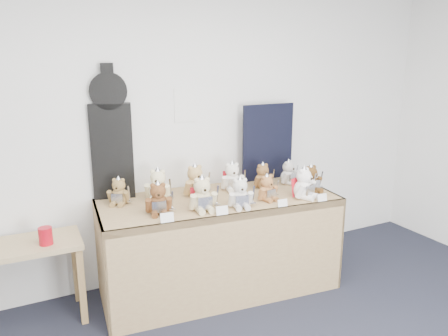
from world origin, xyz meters
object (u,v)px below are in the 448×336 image
teddy_front_centre (240,194)px  teddy_front_far_right (304,185)px  teddy_back_right (263,177)px  guitar_case (111,134)px  side_table (27,258)px  teddy_front_end (311,180)px  teddy_back_end (289,173)px  teddy_front_left (202,196)px  teddy_back_centre_right (232,178)px  teddy_back_centre_left (195,182)px  teddy_back_far_left (119,192)px  teddy_back_left (158,186)px  teddy_front_far_left (158,200)px  teddy_front_right (267,189)px  red_cup (46,236)px  display_table (221,221)px

teddy_front_centre → teddy_front_far_right: teddy_front_far_right is taller
teddy_back_right → guitar_case: bearing=163.4°
side_table → teddy_front_end: teddy_front_end is taller
teddy_back_end → teddy_front_left: bearing=178.1°
teddy_front_centre → teddy_back_right: bearing=52.9°
teddy_back_centre_right → teddy_back_end: 0.58m
teddy_front_end → teddy_back_centre_left: teddy_back_centre_left is taller
teddy_back_far_left → teddy_back_centre_left: bearing=24.1°
teddy_front_end → teddy_back_left: (-1.28, 0.39, 0.01)m
teddy_front_far_left → teddy_front_right: 0.92m
teddy_front_far_left → teddy_back_centre_right: (0.79, 0.29, 0.00)m
teddy_back_centre_right → teddy_back_right: 0.29m
teddy_front_far_right → teddy_front_right: bearing=140.3°
teddy_front_centre → teddy_front_end: teddy_front_centre is taller
red_cup → teddy_back_centre_right: bearing=2.4°
teddy_back_left → teddy_back_far_left: (-0.32, 0.04, -0.02)m
guitar_case → teddy_back_far_left: guitar_case is taller
red_cup → teddy_front_left: size_ratio=0.43×
guitar_case → teddy_front_right: size_ratio=4.54×
teddy_back_right → side_table: bearing=175.9°
teddy_back_left → teddy_back_centre_left: (0.32, -0.04, 0.00)m
side_table → teddy_front_far_left: (0.95, -0.31, 0.41)m
teddy_back_end → guitar_case: bearing=149.3°
teddy_front_left → red_cup: bearing=170.2°
teddy_front_end → teddy_back_far_left: 1.66m
teddy_front_left → teddy_front_right: bearing=3.9°
teddy_back_centre_left → teddy_back_right: teddy_back_centre_left is taller
guitar_case → teddy_front_far_left: guitar_case is taller
teddy_front_far_right → teddy_back_left: (-1.12, 0.51, 0.00)m
red_cup → teddy_back_end: size_ratio=0.52×
teddy_front_right → teddy_back_right: 0.35m
teddy_front_far_left → teddy_front_right: size_ratio=1.14×
guitar_case → teddy_back_far_left: bearing=-79.2°
teddy_back_right → teddy_front_far_right: bearing=-70.7°
teddy_front_end → teddy_front_far_left: bearing=169.1°
display_table → teddy_back_right: teddy_back_right is taller
teddy_front_far_left → teddy_back_right: teddy_front_far_left is taller
teddy_front_centre → teddy_back_centre_left: teddy_back_centre_left is taller
teddy_front_far_right → teddy_front_end: 0.20m
teddy_back_right → teddy_front_end: bearing=-44.4°
teddy_back_centre_left → teddy_back_end: size_ratio=1.23×
side_table → teddy_back_left: (1.05, 0.01, 0.42)m
teddy_front_end → teddy_back_end: (-0.03, 0.30, -0.01)m
side_table → red_cup: bearing=-30.1°
teddy_back_far_left → teddy_front_far_right: bearing=10.0°
teddy_back_left → teddy_back_centre_right: (0.68, -0.03, -0.01)m
display_table → teddy_back_right: bearing=23.2°
teddy_front_centre → teddy_back_left: bearing=150.6°
teddy_front_left → teddy_front_centre: bearing=-8.5°
teddy_back_left → teddy_back_end: bearing=26.6°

